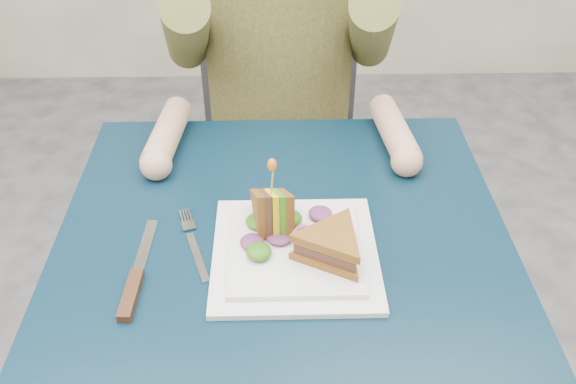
{
  "coord_description": "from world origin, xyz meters",
  "views": [
    {
      "loc": [
        -0.01,
        -0.74,
        1.41
      ],
      "look_at": [
        0.01,
        0.01,
        0.82
      ],
      "focal_mm": 38.0,
      "sensor_mm": 36.0,
      "label": 1
    }
  ],
  "objects_px": {
    "sandwich_flat": "(332,245)",
    "knife": "(134,285)",
    "plate": "(295,252)",
    "fork": "(194,245)",
    "table": "(284,273)",
    "diner": "(279,4)",
    "sandwich_upright": "(273,212)",
    "chair": "(280,124)"
  },
  "relations": [
    {
      "from": "sandwich_flat",
      "to": "knife",
      "type": "bearing_deg",
      "value": -172.65
    },
    {
      "from": "plate",
      "to": "fork",
      "type": "height_order",
      "value": "plate"
    },
    {
      "from": "sandwich_flat",
      "to": "knife",
      "type": "relative_size",
      "value": 0.8
    },
    {
      "from": "table",
      "to": "diner",
      "type": "relative_size",
      "value": 1.01
    },
    {
      "from": "sandwich_flat",
      "to": "knife",
      "type": "distance_m",
      "value": 0.3
    },
    {
      "from": "diner",
      "to": "fork",
      "type": "height_order",
      "value": "diner"
    },
    {
      "from": "table",
      "to": "sandwich_upright",
      "type": "xyz_separation_m",
      "value": [
        -0.02,
        0.01,
        0.13
      ]
    },
    {
      "from": "chair",
      "to": "plate",
      "type": "distance_m",
      "value": 0.73
    },
    {
      "from": "table",
      "to": "chair",
      "type": "bearing_deg",
      "value": 90.0
    },
    {
      "from": "table",
      "to": "sandwich_flat",
      "type": "height_order",
      "value": "sandwich_flat"
    },
    {
      "from": "sandwich_upright",
      "to": "table",
      "type": "bearing_deg",
      "value": -19.68
    },
    {
      "from": "plate",
      "to": "sandwich_upright",
      "type": "height_order",
      "value": "sandwich_upright"
    },
    {
      "from": "table",
      "to": "knife",
      "type": "distance_m",
      "value": 0.26
    },
    {
      "from": "sandwich_upright",
      "to": "plate",
      "type": "bearing_deg",
      "value": -52.79
    },
    {
      "from": "fork",
      "to": "chair",
      "type": "bearing_deg",
      "value": 78.0
    },
    {
      "from": "chair",
      "to": "plate",
      "type": "height_order",
      "value": "chair"
    },
    {
      "from": "chair",
      "to": "sandwich_upright",
      "type": "height_order",
      "value": "chair"
    },
    {
      "from": "chair",
      "to": "plate",
      "type": "xyz_separation_m",
      "value": [
        0.02,
        -0.71,
        0.2
      ]
    },
    {
      "from": "sandwich_flat",
      "to": "sandwich_upright",
      "type": "relative_size",
      "value": 1.42
    },
    {
      "from": "table",
      "to": "fork",
      "type": "xyz_separation_m",
      "value": [
        -0.14,
        -0.01,
        0.08
      ]
    },
    {
      "from": "chair",
      "to": "table",
      "type": "bearing_deg",
      "value": -90.0
    },
    {
      "from": "sandwich_upright",
      "to": "sandwich_flat",
      "type": "bearing_deg",
      "value": -38.13
    },
    {
      "from": "chair",
      "to": "diner",
      "type": "height_order",
      "value": "diner"
    },
    {
      "from": "table",
      "to": "diner",
      "type": "bearing_deg",
      "value": 90.0
    },
    {
      "from": "plate",
      "to": "table",
      "type": "bearing_deg",
      "value": 114.22
    },
    {
      "from": "chair",
      "to": "fork",
      "type": "distance_m",
      "value": 0.72
    },
    {
      "from": "sandwich_flat",
      "to": "fork",
      "type": "distance_m",
      "value": 0.23
    },
    {
      "from": "sandwich_upright",
      "to": "knife",
      "type": "distance_m",
      "value": 0.24
    },
    {
      "from": "table",
      "to": "chair",
      "type": "relative_size",
      "value": 0.81
    },
    {
      "from": "plate",
      "to": "fork",
      "type": "xyz_separation_m",
      "value": [
        -0.16,
        0.03,
        -0.01
      ]
    },
    {
      "from": "knife",
      "to": "plate",
      "type": "bearing_deg",
      "value": 14.61
    },
    {
      "from": "plate",
      "to": "diner",
      "type": "bearing_deg",
      "value": 91.69
    },
    {
      "from": "fork",
      "to": "knife",
      "type": "height_order",
      "value": "knife"
    },
    {
      "from": "sandwich_flat",
      "to": "plate",
      "type": "bearing_deg",
      "value": 155.56
    },
    {
      "from": "table",
      "to": "sandwich_flat",
      "type": "relative_size",
      "value": 4.21
    },
    {
      "from": "chair",
      "to": "fork",
      "type": "height_order",
      "value": "chair"
    },
    {
      "from": "knife",
      "to": "sandwich_flat",
      "type": "bearing_deg",
      "value": 7.35
    },
    {
      "from": "knife",
      "to": "sandwich_upright",
      "type": "bearing_deg",
      "value": 27.38
    },
    {
      "from": "table",
      "to": "sandwich_upright",
      "type": "height_order",
      "value": "sandwich_upright"
    },
    {
      "from": "chair",
      "to": "knife",
      "type": "height_order",
      "value": "chair"
    },
    {
      "from": "chair",
      "to": "diner",
      "type": "relative_size",
      "value": 1.25
    },
    {
      "from": "knife",
      "to": "table",
      "type": "bearing_deg",
      "value": 24.41
    }
  ]
}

